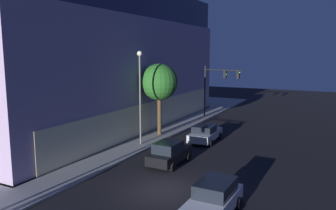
% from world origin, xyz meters
% --- Properties ---
extents(ground_plane, '(120.00, 120.00, 0.00)m').
position_xyz_m(ground_plane, '(0.00, 0.00, 0.00)').
color(ground_plane, black).
extents(modern_building, '(33.63, 25.32, 14.73)m').
position_xyz_m(modern_building, '(12.69, 20.45, 7.29)').
color(modern_building, '#4C4C51').
rests_on(modern_building, ground).
extents(traffic_light_far_corner, '(0.64, 4.82, 6.27)m').
position_xyz_m(traffic_light_far_corner, '(22.33, 4.31, 4.57)').
color(traffic_light_far_corner, black).
rests_on(traffic_light_far_corner, sidewalk_corner).
extents(street_lamp_sidewalk, '(0.44, 0.44, 7.98)m').
position_xyz_m(street_lamp_sidewalk, '(7.57, 6.28, 5.16)').
color(street_lamp_sidewalk, '#5C5C5C').
rests_on(street_lamp_sidewalk, sidewalk_corner).
extents(sidewalk_tree, '(3.49, 3.49, 6.84)m').
position_xyz_m(sidewalk_tree, '(11.32, 6.47, 5.20)').
color(sidewalk_tree, '#4E361E').
rests_on(sidewalk_tree, sidewalk_corner).
extents(car_white, '(4.40, 2.06, 1.74)m').
position_xyz_m(car_white, '(-1.70, -3.65, 0.89)').
color(car_white, silver).
rests_on(car_white, ground).
extents(car_black, '(4.10, 2.07, 1.71)m').
position_xyz_m(car_black, '(4.22, 1.79, 0.85)').
color(car_black, black).
rests_on(car_black, ground).
extents(car_silver, '(4.57, 2.30, 1.54)m').
position_xyz_m(car_silver, '(11.32, 1.76, 0.77)').
color(car_silver, '#B7BABF').
rests_on(car_silver, ground).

